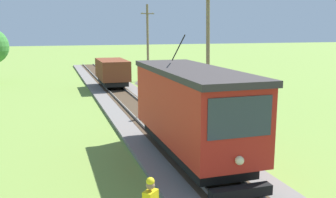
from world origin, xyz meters
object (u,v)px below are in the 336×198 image
at_px(red_tram, 191,109).
at_px(gravel_pile, 149,77).
at_px(freight_car, 112,72).
at_px(utility_pole_far, 148,42).
at_px(utility_pole_mid, 208,47).

height_order(red_tram, gravel_pile, red_tram).
bearing_deg(gravel_pile, freight_car, -150.88).
bearing_deg(utility_pole_far, utility_pole_mid, -90.00).
height_order(red_tram, utility_pole_far, utility_pole_far).
xyz_separation_m(utility_pole_far, gravel_pile, (-0.47, -2.21, -3.35)).
bearing_deg(utility_pole_far, freight_car, -135.16).
height_order(red_tram, freight_car, red_tram).
xyz_separation_m(red_tram, utility_pole_mid, (4.45, 8.62, 2.00)).
height_order(utility_pole_mid, gravel_pile, utility_pole_mid).
distance_m(red_tram, gravel_pile, 22.24).
distance_m(red_tram, utility_pole_far, 24.50).
xyz_separation_m(freight_car, utility_pole_far, (4.45, 4.43, 2.44)).
height_order(utility_pole_far, gravel_pile, utility_pole_far).
bearing_deg(utility_pole_mid, red_tram, -117.29).
bearing_deg(gravel_pile, utility_pole_mid, -87.97).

